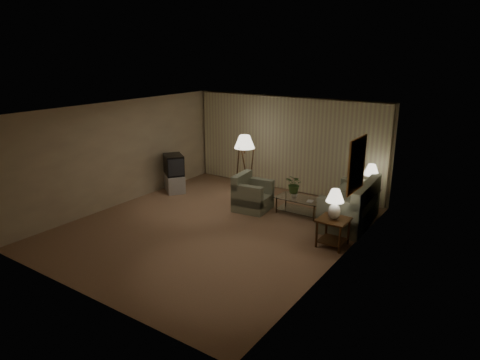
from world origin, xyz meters
name	(u,v)px	position (x,y,z in m)	size (l,w,h in m)	color
ground	(214,227)	(0.00, 0.00, 0.00)	(7.00, 7.00, 0.00)	#A4755A
room_shell	(251,142)	(0.02, 1.51, 1.75)	(6.04, 7.02, 2.72)	beige
sofa	(350,207)	(2.50, 1.95, 0.42)	(2.01, 1.19, 0.84)	gray
armchair	(253,196)	(0.13, 1.46, 0.36)	(1.05, 1.02, 0.73)	gray
side_table_near	(333,227)	(2.65, 0.60, 0.42)	(0.60, 0.60, 0.60)	#3A1E0F
side_table_far	(369,198)	(2.65, 2.90, 0.39)	(0.46, 0.39, 0.60)	#3A1E0F
table_lamp_near	(335,202)	(2.65, 0.60, 0.98)	(0.37, 0.37, 0.64)	silver
table_lamp_far	(371,175)	(2.65, 2.90, 0.99)	(0.38, 0.38, 0.66)	silver
coffee_table	(299,203)	(1.26, 1.85, 0.28)	(1.16, 0.63, 0.41)	silver
tv_cabinet	(175,183)	(-2.55, 1.46, 0.25)	(0.91, 0.84, 0.50)	#B4B4B7
crt_tv	(174,165)	(-2.55, 1.46, 0.79)	(0.83, 0.79, 0.58)	black
floor_lamp	(245,165)	(-0.63, 2.23, 0.90)	(0.56, 0.56, 1.72)	#3A1E0F
ottoman	(251,198)	(-0.06, 1.69, 0.19)	(0.57, 0.57, 0.38)	#A15F36
vase	(294,194)	(1.11, 1.85, 0.50)	(0.16, 0.16, 0.16)	white
flowers	(295,182)	(1.11, 1.85, 0.81)	(0.42, 0.37, 0.47)	#476E30
book	(307,201)	(1.51, 1.75, 0.42)	(0.15, 0.20, 0.02)	olive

